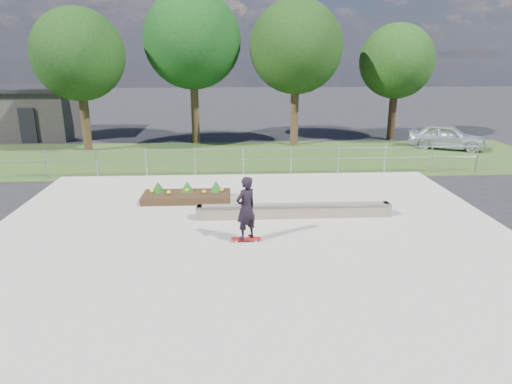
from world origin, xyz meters
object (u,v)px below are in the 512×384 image
skateboarder (246,208)px  parked_car (447,137)px  grind_ledge (294,211)px  planter_bed (187,195)px

skateboarder → parked_car: bearing=47.5°
grind_ledge → skateboarder: 2.50m
planter_bed → parked_car: bearing=32.9°
grind_ledge → planter_bed: bearing=151.0°
grind_ledge → skateboarder: bearing=-130.2°
grind_ledge → planter_bed: size_ratio=2.00×
planter_bed → parked_car: size_ratio=0.77×
parked_car → skateboarder: bearing=164.1°
grind_ledge → parked_car: (9.60, 10.36, 0.40)m
skateboarder → parked_car: skateboarder is taller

